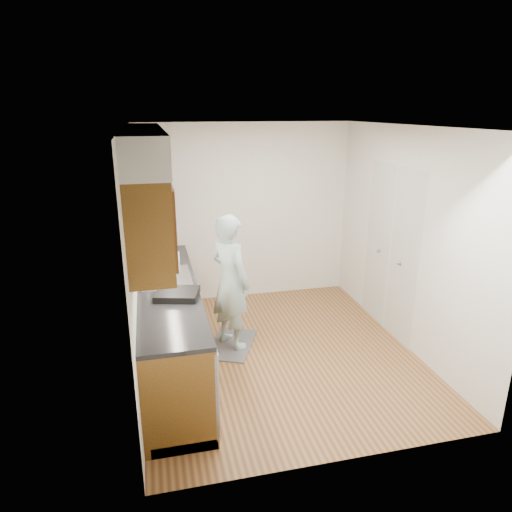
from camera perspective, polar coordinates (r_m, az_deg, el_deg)
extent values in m
plane|color=olive|center=(5.36, 2.78, -11.89)|extent=(3.50, 3.50, 0.00)
plane|color=white|center=(4.65, 3.26, 15.87)|extent=(3.50, 3.50, 0.00)
cube|color=silver|center=(4.68, -14.91, -0.28)|extent=(0.02, 3.50, 2.50)
cube|color=silver|center=(5.46, 18.30, 2.00)|extent=(0.02, 3.50, 2.50)
cube|color=silver|center=(6.51, -1.32, 5.37)|extent=(3.00, 0.02, 2.50)
cube|color=brown|center=(4.98, -10.69, -8.80)|extent=(0.60, 2.80, 0.90)
cube|color=black|center=(4.79, -11.19, -3.78)|extent=(0.63, 2.80, 0.04)
cube|color=#B2B2B7|center=(4.99, -11.10, -3.26)|extent=(0.48, 0.68, 0.14)
cube|color=#B2B2B7|center=(4.97, -11.14, -2.68)|extent=(0.52, 0.72, 0.01)
cube|color=#B2B2B7|center=(4.03, -5.48, -15.05)|extent=(0.03, 0.60, 0.80)
cube|color=brown|center=(4.54, -13.40, 6.78)|extent=(0.33, 2.80, 0.75)
cube|color=silver|center=(4.47, -13.89, 13.39)|extent=(0.35, 2.80, 0.30)
cube|color=#A5A5AA|center=(5.47, -12.46, 3.81)|extent=(0.46, 0.75, 0.16)
cube|color=white|center=(5.77, 16.46, 0.65)|extent=(0.02, 1.22, 2.05)
cube|color=#5D5D5F|center=(5.51, -3.07, -10.93)|extent=(0.75, 0.91, 0.01)
imported|color=#9FBFC2|center=(5.14, -3.23, -2.14)|extent=(0.67, 0.75, 1.78)
imported|color=silver|center=(5.31, -12.10, 0.02)|extent=(0.10, 0.10, 0.26)
imported|color=silver|center=(5.36, -10.06, 0.07)|extent=(0.10, 0.10, 0.21)
imported|color=silver|center=(5.59, -11.52, 0.57)|extent=(0.20, 0.20, 0.18)
cylinder|color=#A5A5AA|center=(5.43, -10.27, -0.27)|extent=(0.07, 0.07, 0.11)
cube|color=black|center=(4.45, -9.81, -4.72)|extent=(0.47, 0.43, 0.06)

